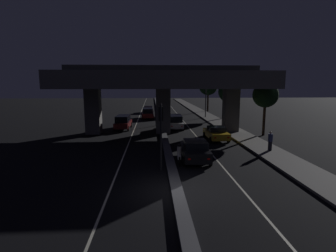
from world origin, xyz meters
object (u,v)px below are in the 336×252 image
Objects in this scene: traffic_light_left_of_median at (161,125)px; car_black_lead at (195,150)px; car_dark_red_second_oncoming at (148,113)px; motorcycle_white_filtering_near at (179,155)px; street_lamp at (204,93)px; car_taxi_yellow_second at (216,133)px; car_white_third at (176,121)px; car_silver_third_oncoming at (148,109)px; car_dark_red_lead_oncoming at (123,122)px; pedestrian_on_sidewalk at (270,141)px.

traffic_light_left_of_median is 4.04m from car_black_lead.
car_dark_red_second_oncoming is 2.64× the size of motorcycle_white_filtering_near.
street_lamp is at bearing -10.77° from motorcycle_white_filtering_near.
car_white_third is (-3.58, 7.36, 0.22)m from car_taxi_yellow_second.
car_taxi_yellow_second is 1.02× the size of car_silver_third_oncoming.
car_silver_third_oncoming is (-0.07, 9.38, -0.26)m from car_dark_red_second_oncoming.
traffic_light_left_of_median is 0.96× the size of car_dark_red_second_oncoming.
car_dark_red_lead_oncoming reaches higher than car_taxi_yellow_second.
street_lamp is 1.66× the size of car_taxi_yellow_second.
car_white_third is 20.21m from car_silver_third_oncoming.
motorcycle_white_filtering_near is at bearing 4.97° from car_dark_red_second_oncoming.
traffic_light_left_of_median is 10.56m from pedestrian_on_sidewalk.
car_dark_red_second_oncoming reaches higher than car_taxi_yellow_second.
street_lamp is at bearing 133.67° from car_dark_red_lead_oncoming.
car_silver_third_oncoming is 2.55× the size of pedestrian_on_sidewalk.
car_silver_third_oncoming is at bearing 8.51° from motorcycle_white_filtering_near.
street_lamp is at bearing 73.39° from traffic_light_left_of_median.
street_lamp is 18.96m from car_taxi_yellow_second.
street_lamp reaches higher than car_silver_third_oncoming.
street_lamp is 13.54m from car_silver_third_oncoming.
car_dark_red_lead_oncoming is 16.30m from motorcycle_white_filtering_near.
car_white_third is 11.13m from car_dark_red_second_oncoming.
traffic_light_left_of_median is 11.45m from car_taxi_yellow_second.
pedestrian_on_sidewalk is at bearing 23.86° from traffic_light_left_of_median.
car_black_lead is at bearing -177.94° from car_white_third.
car_taxi_yellow_second is 6.25m from pedestrian_on_sidewalk.
street_lamp is at bearing 92.90° from car_dark_red_second_oncoming.
street_lamp reaches higher than car_dark_red_lead_oncoming.
car_silver_third_oncoming is (-1.41, 36.61, -2.38)m from traffic_light_left_of_median.
car_taxi_yellow_second is 12.74m from car_dark_red_lead_oncoming.
car_white_third is 15.32m from motorcycle_white_filtering_near.
car_taxi_yellow_second is at bearing -96.96° from street_lamp.
car_black_lead is 1.37m from motorcycle_white_filtering_near.
car_dark_red_second_oncoming reaches higher than car_black_lead.
traffic_light_left_of_median is 1.07× the size of car_silver_third_oncoming.
car_dark_red_lead_oncoming is at bearing -9.82° from car_silver_third_oncoming.
motorcycle_white_filtering_near is (-6.93, -26.40, -3.65)m from street_lamp.
car_black_lead is 34.81m from car_silver_third_oncoming.
traffic_light_left_of_median is 2.54× the size of motorcycle_white_filtering_near.
car_taxi_yellow_second is at bearing 122.91° from pedestrian_on_sidewalk.
car_white_third is (-0.15, 14.75, 0.14)m from car_black_lead.
pedestrian_on_sidewalk is (1.14, -23.73, -3.31)m from street_lamp.
car_black_lead is (-5.68, -25.87, -3.47)m from street_lamp.
pedestrian_on_sidewalk is (13.81, -12.58, 0.01)m from car_dark_red_lead_oncoming.
motorcycle_white_filtering_near is at bearing 3.16° from car_silver_third_oncoming.
street_lamp is 27.54m from motorcycle_white_filtering_near.
car_white_third reaches higher than car_silver_third_oncoming.
car_white_third reaches higher than motorcycle_white_filtering_near.
car_dark_red_lead_oncoming is 1.09× the size of car_silver_third_oncoming.
car_dark_red_second_oncoming is at bearing 21.58° from car_white_third.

